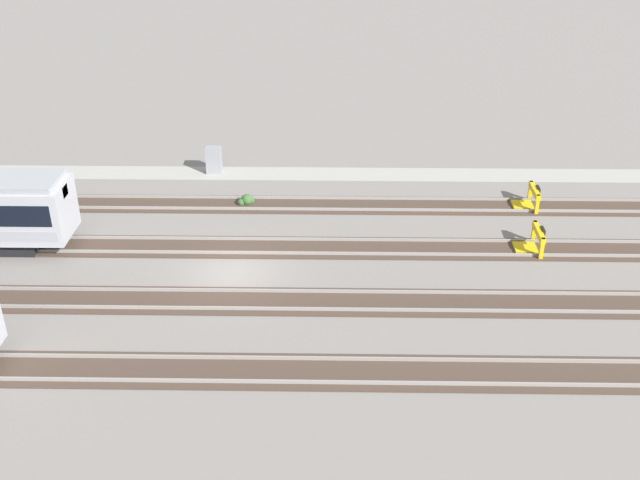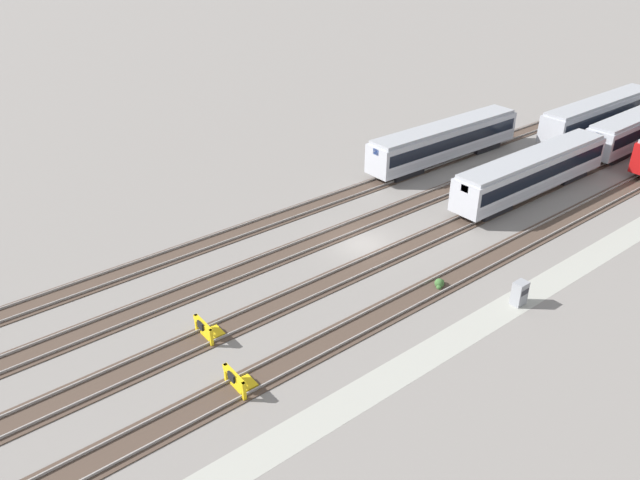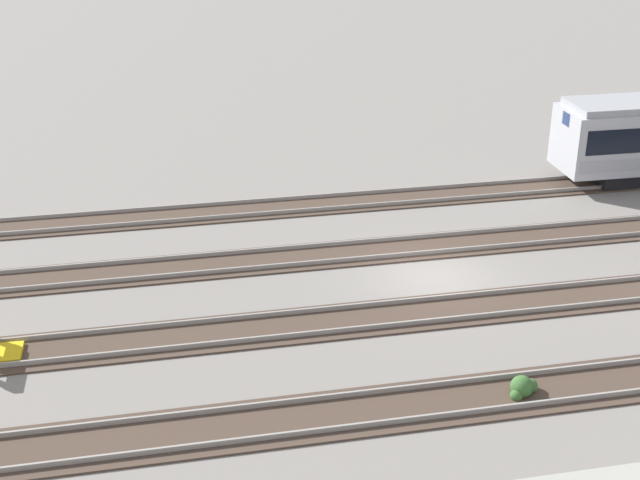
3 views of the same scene
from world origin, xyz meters
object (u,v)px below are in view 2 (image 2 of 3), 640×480
subway_car_front_row_rightmost (598,115)px  electrical_cabinet (520,293)px  subway_car_front_row_right_inner (445,141)px  bumper_stop_nearest_track (239,381)px  weed_clump (440,283)px  bumper_stop_near_inner_track (208,330)px  subway_car_front_row_leftmost (532,172)px

subway_car_front_row_rightmost → electrical_cabinet: bearing=-157.1°
subway_car_front_row_right_inner → bumper_stop_nearest_track: subway_car_front_row_right_inner is taller
weed_clump → bumper_stop_nearest_track: bearing=179.7°
bumper_stop_nearest_track → bumper_stop_near_inner_track: 4.96m
weed_clump → subway_car_front_row_leftmost: bearing=16.2°
subway_car_front_row_leftmost → weed_clump: subway_car_front_row_leftmost is taller
weed_clump → bumper_stop_near_inner_track: bearing=161.3°
bumper_stop_near_inner_track → subway_car_front_row_leftmost: bearing=0.0°
subway_car_front_row_right_inner → bumper_stop_near_inner_track: size_ratio=8.99×
subway_car_front_row_right_inner → electrical_cabinet: 24.15m
subway_car_front_row_leftmost → bumper_stop_nearest_track: (-32.61, -4.89, -1.53)m
subway_car_front_row_rightmost → weed_clump: size_ratio=19.58×
subway_car_front_row_leftmost → electrical_cabinet: bearing=-147.3°
subway_car_front_row_right_inner → bumper_stop_near_inner_track: bearing=-162.9°
subway_car_front_row_right_inner → weed_clump: bearing=-139.2°
subway_car_front_row_rightmost → subway_car_front_row_leftmost: bearing=-165.8°
subway_car_front_row_leftmost → weed_clump: (-17.04, -4.97, -1.80)m
subway_car_front_row_rightmost → weed_clump: subway_car_front_row_rightmost is taller
subway_car_front_row_leftmost → subway_car_front_row_right_inner: (0.00, 9.74, 0.00)m
subway_car_front_row_rightmost → subway_car_front_row_right_inner: bearing=165.5°
subway_car_front_row_rightmost → electrical_cabinet: subway_car_front_row_rightmost is taller
bumper_stop_nearest_track → weed_clump: 15.57m
subway_car_front_row_leftmost → subway_car_front_row_rightmost: 19.62m
subway_car_front_row_right_inner → electrical_cabinet: subway_car_front_row_right_inner is taller
subway_car_front_row_leftmost → weed_clump: size_ratio=19.57×
electrical_cabinet → weed_clump: 5.08m
bumper_stop_near_inner_track → weed_clump: size_ratio=2.18×
bumper_stop_near_inner_track → weed_clump: 15.44m
bumper_stop_near_inner_track → electrical_cabinet: electrical_cabinet is taller
subway_car_front_row_right_inner → electrical_cabinet: bearing=-127.4°
bumper_stop_nearest_track → subway_car_front_row_leftmost: bearing=8.5°
bumper_stop_nearest_track → bumper_stop_near_inner_track: bearing=79.1°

